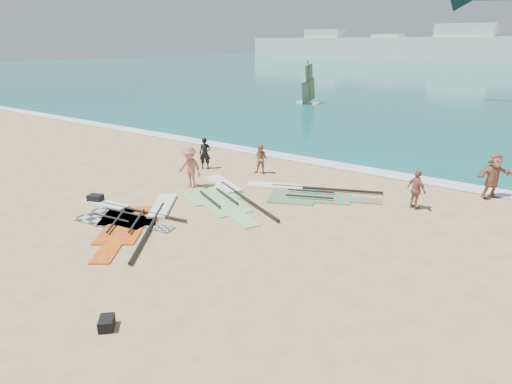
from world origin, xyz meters
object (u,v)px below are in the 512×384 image
Objects in this scene: rig_grey at (116,212)px; person_wetsuit at (205,153)px; gear_bag_near at (95,199)px; rig_red at (143,218)px; rig_green at (224,194)px; gear_bag_far at (107,323)px; beachgoer_back at (416,190)px; beachgoer_right at (493,176)px; rig_orange at (300,192)px; beachgoer_left at (261,159)px; beachgoer_mid at (190,167)px.

person_wetsuit is at bearing 92.97° from rig_grey.
rig_red is at bearing -0.56° from gear_bag_near.
rig_red is at bearing -75.32° from rig_green.
gear_bag_far is at bearing -33.57° from gear_bag_near.
rig_green is at bearing 112.56° from gear_bag_far.
gear_bag_far is 13.32m from person_wetsuit.
rig_grey is 11.73m from beachgoer_back.
gear_bag_near is (-1.62, 0.23, 0.13)m from rig_grey.
rig_grey is at bearing 140.88° from gear_bag_far.
beachgoer_right is (2.24, 3.16, 0.19)m from beachgoer_back.
gear_bag_near reaches higher than rig_grey.
rig_orange is at bearing 43.20° from beachgoer_back.
person_wetsuit is 1.03× the size of beachgoer_back.
gear_bag_near is at bearing -129.95° from beachgoer_left.
beachgoer_back is at bearing 32.65° from gear_bag_near.
beachgoer_mid is (1.51, -2.70, 0.13)m from person_wetsuit.
person_wetsuit reaches higher than rig_orange.
gear_bag_far is 12.91m from beachgoer_left.
beachgoer_mid is at bearing -127.88° from beachgoer_left.
beachgoer_mid is at bearing 161.20° from rig_red.
person_wetsuit reaches higher than rig_green.
gear_bag_far is 0.23× the size of beachgoer_right.
rig_orange is 4.01× the size of beachgoer_left.
person_wetsuit is 13.36m from beachgoer_right.
beachgoer_left is at bearing 66.88° from gear_bag_near.
gear_bag_near is (-3.70, -3.78, 0.13)m from rig_green.
rig_orange is at bearing 67.40° from rig_green.
rig_red is (-0.80, -3.81, -0.00)m from rig_green.
beachgoer_back reaches higher than rig_red.
rig_green is 12.82× the size of gear_bag_far.
person_wetsuit is (-5.98, 0.50, 0.76)m from rig_orange.
rig_grey is 15.48m from beachgoer_right.
rig_green is at bearing -71.16° from person_wetsuit.
gear_bag_near is 0.36× the size of beachgoer_back.
rig_grey is 2.69× the size of beachgoer_mid.
beachgoer_back is 0.80× the size of beachgoer_right.
rig_grey is at bearing -149.75° from rig_orange.
beachgoer_mid is at bearing -94.13° from person_wetsuit.
gear_bag_near is at bearing -159.34° from rig_orange.
rig_green is at bearing 53.96° from rig_grey.
rig_green is 4.44m from person_wetsuit.
rig_grey is 3.37× the size of beachgoer_left.
beachgoer_back is (3.58, 11.79, 0.65)m from gear_bag_far.
gear_bag_near is at bearing 63.73° from beachgoer_back.
rig_orange is 3.84× the size of beachgoer_back.
beachgoer_right reaches higher than beachgoer_mid.
rig_red is 10.17× the size of gear_bag_near.
person_wetsuit reaches higher than gear_bag_near.
beachgoer_left is at bearing 125.26° from rig_green.
rig_orange is at bearing -41.58° from beachgoer_left.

